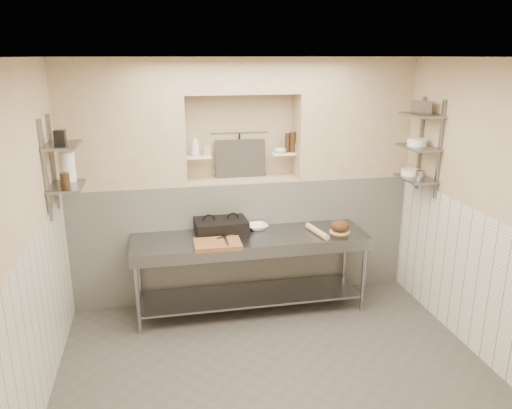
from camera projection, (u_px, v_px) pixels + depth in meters
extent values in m
cube|color=#46423E|center=(275.00, 375.00, 4.65)|extent=(4.00, 3.90, 0.10)
cube|color=silver|center=(280.00, 50.00, 3.82)|extent=(4.00, 3.90, 0.10)
cube|color=#C1A98E|center=(20.00, 246.00, 3.85)|extent=(0.10, 3.90, 2.80)
cube|color=#C1A98E|center=(492.00, 214.00, 4.63)|extent=(0.10, 3.90, 2.80)
cube|color=#C1A98E|center=(238.00, 175.00, 6.12)|extent=(4.00, 0.10, 2.80)
cube|color=#C1A98E|center=(378.00, 366.00, 2.36)|extent=(4.00, 0.10, 2.80)
cube|color=white|center=(242.00, 236.00, 6.08)|extent=(4.00, 0.40, 1.40)
cube|color=#C1A98E|center=(242.00, 179.00, 5.88)|extent=(1.30, 0.40, 0.02)
cube|color=#C1A98E|center=(122.00, 124.00, 5.43)|extent=(1.35, 0.40, 1.40)
cube|color=#C1A98E|center=(351.00, 118.00, 5.93)|extent=(1.35, 0.40, 1.40)
cube|color=#C1A98E|center=(241.00, 75.00, 5.54)|extent=(1.30, 0.40, 0.40)
cube|color=white|center=(39.00, 326.00, 4.06)|extent=(0.02, 3.90, 1.40)
cube|color=white|center=(476.00, 283.00, 4.82)|extent=(0.02, 3.90, 1.40)
cube|color=white|center=(199.00, 157.00, 5.70)|extent=(0.28, 0.16, 0.02)
cube|color=white|center=(283.00, 154.00, 5.89)|extent=(0.28, 0.16, 0.02)
cylinder|color=gray|center=(239.00, 132.00, 5.88)|extent=(0.70, 0.02, 0.02)
cylinder|color=black|center=(239.00, 146.00, 5.91)|extent=(0.02, 0.02, 0.30)
cube|color=#383330|center=(240.00, 159.00, 5.91)|extent=(0.60, 0.08, 0.45)
cube|color=slate|center=(53.00, 162.00, 4.92)|extent=(0.03, 0.03, 0.95)
cube|color=slate|center=(45.00, 171.00, 4.55)|extent=(0.03, 0.03, 0.95)
cube|color=slate|center=(67.00, 186.00, 4.82)|extent=(0.30, 0.50, 0.02)
cube|color=slate|center=(62.00, 145.00, 4.70)|extent=(0.30, 0.50, 0.03)
cube|color=slate|center=(420.00, 144.00, 5.66)|extent=(0.03, 0.03, 1.05)
cube|color=slate|center=(440.00, 150.00, 5.28)|extent=(0.03, 0.03, 1.05)
cube|color=slate|center=(415.00, 178.00, 5.55)|extent=(0.30, 0.50, 0.02)
cube|color=slate|center=(418.00, 147.00, 5.45)|extent=(0.30, 0.50, 0.02)
cube|color=slate|center=(421.00, 115.00, 5.35)|extent=(0.30, 0.50, 0.03)
cube|color=gray|center=(250.00, 238.00, 5.51)|extent=(2.60, 0.70, 0.04)
cube|color=gray|center=(251.00, 295.00, 5.71)|extent=(2.45, 0.60, 0.03)
cube|color=gray|center=(256.00, 254.00, 5.22)|extent=(2.60, 0.02, 0.12)
cylinder|color=gray|center=(138.00, 297.00, 5.13)|extent=(0.04, 0.04, 0.86)
cylinder|color=gray|center=(139.00, 273.00, 5.68)|extent=(0.04, 0.04, 0.86)
cylinder|color=gray|center=(363.00, 276.00, 5.61)|extent=(0.04, 0.04, 0.86)
cylinder|color=gray|center=(345.00, 257.00, 6.15)|extent=(0.04, 0.04, 0.86)
cube|color=black|center=(221.00, 228.00, 5.60)|extent=(0.59, 0.44, 0.10)
cube|color=black|center=(221.00, 222.00, 5.57)|extent=(0.59, 0.44, 0.05)
cube|color=brown|center=(218.00, 244.00, 5.21)|extent=(0.49, 0.35, 0.04)
cube|color=gray|center=(227.00, 236.00, 5.38)|extent=(0.24, 0.17, 0.01)
cylinder|color=gray|center=(226.00, 240.00, 5.22)|extent=(0.03, 0.28, 0.03)
imported|color=white|center=(257.00, 227.00, 5.71)|extent=(0.28, 0.28, 0.06)
cylinder|color=beige|center=(317.00, 231.00, 5.55)|extent=(0.15, 0.44, 0.07)
cylinder|color=beige|center=(340.00, 232.00, 5.62)|extent=(0.23, 0.23, 0.01)
ellipsoid|color=#4C2D19|center=(340.00, 226.00, 5.60)|extent=(0.21, 0.21, 0.13)
imported|color=white|center=(195.00, 146.00, 5.64)|extent=(0.12, 0.12, 0.24)
cube|color=#C1A98E|center=(207.00, 150.00, 5.71)|extent=(0.08, 0.08, 0.11)
imported|color=white|center=(280.00, 151.00, 5.87)|extent=(0.17, 0.17, 0.05)
cylinder|color=#311F0F|center=(292.00, 142.00, 5.88)|extent=(0.07, 0.07, 0.24)
cylinder|color=#311F0F|center=(287.00, 143.00, 5.88)|extent=(0.06, 0.06, 0.23)
cylinder|color=white|center=(294.00, 147.00, 5.92)|extent=(0.06, 0.06, 0.11)
cylinder|color=white|center=(68.00, 167.00, 4.93)|extent=(0.14, 0.14, 0.29)
cylinder|color=#311F0F|center=(65.00, 180.00, 4.74)|extent=(0.09, 0.09, 0.13)
cube|color=black|center=(60.00, 138.00, 4.61)|extent=(0.10, 0.10, 0.14)
cylinder|color=white|center=(411.00, 172.00, 5.64)|extent=(0.21, 0.21, 0.06)
cylinder|color=gray|center=(420.00, 175.00, 5.45)|extent=(0.09, 0.09, 0.09)
cylinder|color=white|center=(417.00, 142.00, 5.47)|extent=(0.21, 0.21, 0.08)
cube|color=gray|center=(421.00, 107.00, 5.34)|extent=(0.23, 0.25, 0.13)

